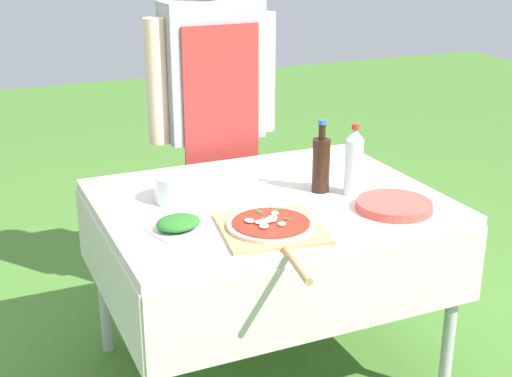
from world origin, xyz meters
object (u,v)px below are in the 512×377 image
object	(u,v)px
prep_table	(268,218)
herb_container	(178,224)
oil_bottle	(321,163)
water_bottle	(354,162)
mixing_tub	(179,188)
plate_stack	(394,206)
pizza_on_peel	(272,228)
person_cook	(214,106)

from	to	relation	value
prep_table	herb_container	size ratio (longest dim) A/B	5.93
oil_bottle	water_bottle	distance (m)	0.12
mixing_tub	plate_stack	xyz separation A→B (m)	(0.66, -0.39, -0.03)
water_bottle	mixing_tub	world-z (taller)	water_bottle
oil_bottle	herb_container	world-z (taller)	oil_bottle
pizza_on_peel	oil_bottle	distance (m)	0.43
person_cook	mixing_tub	size ratio (longest dim) A/B	9.04
person_cook	water_bottle	size ratio (longest dim) A/B	5.97
prep_table	mixing_tub	distance (m)	0.35
prep_table	oil_bottle	distance (m)	0.28
plate_stack	herb_container	bearing A→B (deg)	170.08
mixing_tub	plate_stack	world-z (taller)	mixing_tub
pizza_on_peel	plate_stack	world-z (taller)	pizza_on_peel
person_cook	oil_bottle	size ratio (longest dim) A/B	5.81
person_cook	water_bottle	distance (m)	0.81
person_cook	pizza_on_peel	distance (m)	1.00
mixing_tub	prep_table	bearing A→B (deg)	-17.78
herb_container	water_bottle	bearing A→B (deg)	5.17
prep_table	person_cook	bearing A→B (deg)	86.03
pizza_on_peel	water_bottle	world-z (taller)	water_bottle
herb_container	mixing_tub	bearing A→B (deg)	71.45
pizza_on_peel	mixing_tub	world-z (taller)	mixing_tub
prep_table	herb_container	xyz separation A→B (m)	(-0.39, -0.16, 0.11)
oil_bottle	herb_container	xyz separation A→B (m)	(-0.60, -0.14, -0.09)
person_cook	pizza_on_peel	size ratio (longest dim) A/B	2.78
prep_table	oil_bottle	world-z (taller)	oil_bottle
person_cook	mixing_tub	xyz separation A→B (m)	(-0.35, -0.58, -0.14)
pizza_on_peel	oil_bottle	size ratio (longest dim) A/B	2.09
herb_container	plate_stack	distance (m)	0.75
herb_container	plate_stack	bearing A→B (deg)	-9.92
person_cook	mixing_tub	bearing A→B (deg)	57.42
mixing_tub	herb_container	bearing A→B (deg)	-108.55
prep_table	pizza_on_peel	xyz separation A→B (m)	(-0.12, -0.29, 0.10)
person_cook	oil_bottle	distance (m)	0.72
prep_table	person_cook	xyz separation A→B (m)	(0.05, 0.67, 0.27)
mixing_tub	water_bottle	bearing A→B (deg)	-17.84
pizza_on_peel	oil_bottle	world-z (taller)	oil_bottle
pizza_on_peel	water_bottle	bearing A→B (deg)	34.10
prep_table	water_bottle	xyz separation A→B (m)	(0.30, -0.10, 0.21)
water_bottle	herb_container	xyz separation A→B (m)	(-0.69, -0.06, -0.10)
water_bottle	mixing_tub	size ratio (longest dim) A/B	1.51
plate_stack	person_cook	bearing A→B (deg)	107.51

